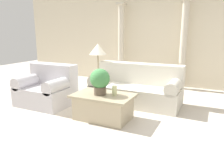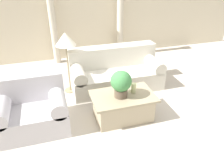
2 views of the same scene
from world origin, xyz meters
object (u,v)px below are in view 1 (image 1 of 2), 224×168
(sofa_long, at_px, (136,88))
(potted_plant, at_px, (100,80))
(loveseat, at_px, (48,88))
(coffee_table, at_px, (103,106))
(floor_lamp, at_px, (98,52))

(sofa_long, xyz_separation_m, potted_plant, (-0.29, -1.23, 0.40))
(potted_plant, bearing_deg, loveseat, 169.88)
(coffee_table, bearing_deg, loveseat, 171.09)
(sofa_long, relative_size, coffee_table, 1.79)
(sofa_long, xyz_separation_m, coffee_table, (-0.24, -1.21, -0.12))
(floor_lamp, bearing_deg, coffee_table, -57.16)
(loveseat, relative_size, coffee_table, 1.02)
(potted_plant, relative_size, floor_lamp, 0.37)
(sofa_long, bearing_deg, loveseat, -152.17)
(loveseat, distance_m, coffee_table, 1.61)
(loveseat, distance_m, potted_plant, 1.60)
(loveseat, xyz_separation_m, coffee_table, (1.58, -0.25, -0.13))
(coffee_table, relative_size, potted_plant, 2.31)
(coffee_table, distance_m, potted_plant, 0.52)
(sofa_long, distance_m, coffee_table, 1.24)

